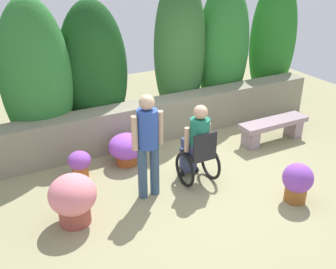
{
  "coord_description": "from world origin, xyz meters",
  "views": [
    {
      "loc": [
        -2.95,
        -4.61,
        3.46
      ],
      "look_at": [
        -0.44,
        0.17,
        0.85
      ],
      "focal_mm": 42.01,
      "sensor_mm": 36.0,
      "label": 1
    }
  ],
  "objects_px": {
    "flower_pot_terracotta_by_wall": "(297,182)",
    "stone_bench": "(273,127)",
    "flower_pot_small_foreground": "(80,164)",
    "flower_pot_purple_near": "(73,198)",
    "person_standing_companion": "(148,140)",
    "person_in_wheelchair": "(197,146)",
    "flower_pot_red_accent": "(127,148)"
  },
  "relations": [
    {
      "from": "person_in_wheelchair",
      "to": "flower_pot_purple_near",
      "type": "distance_m",
      "value": 2.05
    },
    {
      "from": "person_standing_companion",
      "to": "flower_pot_small_foreground",
      "type": "bearing_deg",
      "value": 141.44
    },
    {
      "from": "person_standing_companion",
      "to": "person_in_wheelchair",
      "type": "bearing_deg",
      "value": 13.44
    },
    {
      "from": "stone_bench",
      "to": "flower_pot_red_accent",
      "type": "relative_size",
      "value": 2.28
    },
    {
      "from": "person_standing_companion",
      "to": "flower_pot_red_accent",
      "type": "height_order",
      "value": "person_standing_companion"
    },
    {
      "from": "stone_bench",
      "to": "flower_pot_terracotta_by_wall",
      "type": "xyz_separation_m",
      "value": [
        -1.03,
        -1.69,
        0.03
      ]
    },
    {
      "from": "stone_bench",
      "to": "flower_pot_terracotta_by_wall",
      "type": "height_order",
      "value": "flower_pot_terracotta_by_wall"
    },
    {
      "from": "person_standing_companion",
      "to": "flower_pot_purple_near",
      "type": "xyz_separation_m",
      "value": [
        -1.18,
        -0.12,
        -0.54
      ]
    },
    {
      "from": "flower_pot_purple_near",
      "to": "flower_pot_terracotta_by_wall",
      "type": "bearing_deg",
      "value": -18.45
    },
    {
      "from": "flower_pot_purple_near",
      "to": "stone_bench",
      "type": "bearing_deg",
      "value": 9.35
    },
    {
      "from": "person_standing_companion",
      "to": "flower_pot_red_accent",
      "type": "relative_size",
      "value": 2.59
    },
    {
      "from": "flower_pot_purple_near",
      "to": "flower_pot_terracotta_by_wall",
      "type": "xyz_separation_m",
      "value": [
        3.06,
        -1.02,
        -0.06
      ]
    },
    {
      "from": "person_in_wheelchair",
      "to": "flower_pot_terracotta_by_wall",
      "type": "distance_m",
      "value": 1.57
    },
    {
      "from": "flower_pot_purple_near",
      "to": "flower_pot_small_foreground",
      "type": "bearing_deg",
      "value": 70.01
    },
    {
      "from": "flower_pot_purple_near",
      "to": "flower_pot_small_foreground",
      "type": "xyz_separation_m",
      "value": [
        0.39,
        1.08,
        -0.12
      ]
    },
    {
      "from": "stone_bench",
      "to": "flower_pot_purple_near",
      "type": "bearing_deg",
      "value": -177.66
    },
    {
      "from": "person_standing_companion",
      "to": "flower_pot_red_accent",
      "type": "distance_m",
      "value": 1.25
    },
    {
      "from": "person_in_wheelchair",
      "to": "flower_pot_terracotta_by_wall",
      "type": "height_order",
      "value": "person_in_wheelchair"
    },
    {
      "from": "person_in_wheelchair",
      "to": "flower_pot_terracotta_by_wall",
      "type": "xyz_separation_m",
      "value": [
        1.02,
        -1.16,
        -0.29
      ]
    },
    {
      "from": "person_standing_companion",
      "to": "flower_pot_small_foreground",
      "type": "relative_size",
      "value": 3.37
    },
    {
      "from": "person_standing_companion",
      "to": "stone_bench",
      "type": "bearing_deg",
      "value": 22.75
    },
    {
      "from": "stone_bench",
      "to": "person_in_wheelchair",
      "type": "xyz_separation_m",
      "value": [
        -2.05,
        -0.53,
        0.33
      ]
    },
    {
      "from": "flower_pot_terracotta_by_wall",
      "to": "stone_bench",
      "type": "bearing_deg",
      "value": 58.68
    },
    {
      "from": "flower_pot_terracotta_by_wall",
      "to": "flower_pot_small_foreground",
      "type": "relative_size",
      "value": 1.27
    },
    {
      "from": "stone_bench",
      "to": "person_standing_companion",
      "type": "height_order",
      "value": "person_standing_companion"
    },
    {
      "from": "stone_bench",
      "to": "flower_pot_red_accent",
      "type": "distance_m",
      "value": 2.88
    },
    {
      "from": "flower_pot_small_foreground",
      "to": "flower_pot_red_accent",
      "type": "bearing_deg",
      "value": 7.19
    },
    {
      "from": "person_standing_companion",
      "to": "flower_pot_purple_near",
      "type": "relative_size",
      "value": 2.23
    },
    {
      "from": "person_in_wheelchair",
      "to": "person_standing_companion",
      "type": "height_order",
      "value": "person_standing_companion"
    },
    {
      "from": "stone_bench",
      "to": "flower_pot_purple_near",
      "type": "xyz_separation_m",
      "value": [
        -4.09,
        -0.67,
        0.1
      ]
    },
    {
      "from": "stone_bench",
      "to": "flower_pot_terracotta_by_wall",
      "type": "distance_m",
      "value": 1.98
    },
    {
      "from": "flower_pot_terracotta_by_wall",
      "to": "flower_pot_small_foreground",
      "type": "bearing_deg",
      "value": 141.81
    }
  ]
}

